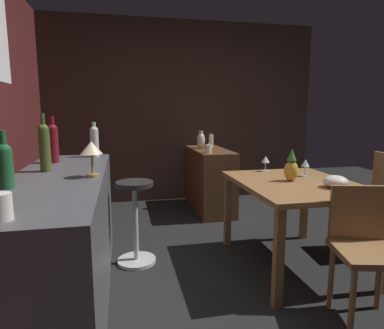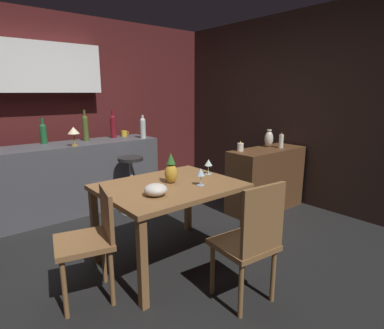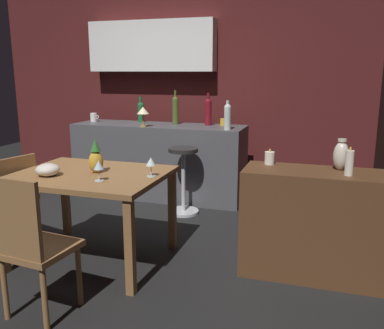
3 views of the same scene
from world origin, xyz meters
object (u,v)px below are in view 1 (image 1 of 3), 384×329
object	(u,v)px
pineapple_centerpiece	(291,167)
wine_bottle_clear	(94,140)
bar_stool	(135,220)
wine_bottle_green	(5,163)
vase_ceramic_ivory	(201,140)
dining_table	(296,192)
wine_glass_right	(266,160)
cup_white	(1,207)
wine_bottle_ruby	(53,141)
pillar_candle_short	(211,141)
chair_near_window	(366,246)
wine_glass_left	(305,164)
wine_bottle_olive	(44,145)
cup_mustard	(54,155)
chair_by_doorway	(374,200)
fruit_bowl	(336,182)
sideboard_cabinet	(210,179)
pillar_candle_tall	(208,149)
counter_lamp	(91,150)

from	to	relation	value
pineapple_centerpiece	wine_bottle_clear	world-z (taller)	wine_bottle_clear
bar_stool	wine_bottle_green	world-z (taller)	wine_bottle_green
wine_bottle_green	vase_ceramic_ivory	xyz separation A→B (m)	(2.38, -1.68, -0.11)
dining_table	vase_ceramic_ivory	bearing A→B (deg)	10.94
wine_glass_right	cup_white	world-z (taller)	cup_white
wine_bottle_green	wine_bottle_ruby	size ratio (longest dim) A/B	0.83
pillar_candle_short	vase_ceramic_ivory	distance (m)	0.17
chair_near_window	pineapple_centerpiece	size ratio (longest dim) A/B	3.09
wine_bottle_ruby	pillar_candle_short	size ratio (longest dim) A/B	1.88
wine_glass_left	wine_bottle_olive	xyz separation A→B (m)	(-0.18, 2.14, 0.23)
cup_white	cup_mustard	bearing A→B (deg)	4.00
chair_by_doorway	fruit_bowl	size ratio (longest dim) A/B	5.09
wine_bottle_green	wine_bottle_olive	xyz separation A→B (m)	(0.51, -0.10, 0.04)
cup_white	pillar_candle_short	size ratio (longest dim) A/B	0.58
wine_bottle_ruby	cup_white	distance (m)	1.51
wine_bottle_green	wine_bottle_olive	bearing A→B (deg)	-11.23
sideboard_cabinet	pillar_candle_tall	size ratio (longest dim) A/B	8.72
wine_bottle_ruby	vase_ceramic_ivory	size ratio (longest dim) A/B	1.65
pillar_candle_tall	wine_bottle_clear	bearing A→B (deg)	116.56
wine_bottle_green	chair_near_window	bearing A→B (deg)	-97.34
chair_near_window	pillar_candle_short	xyz separation A→B (m)	(2.70, 0.27, 0.42)
wine_bottle_ruby	vase_ceramic_ivory	bearing A→B (deg)	-47.59
chair_near_window	bar_stool	distance (m)	1.77
wine_bottle_ruby	counter_lamp	world-z (taller)	wine_bottle_ruby
wine_bottle_clear	wine_bottle_olive	bearing A→B (deg)	158.37
dining_table	cup_white	size ratio (longest dim) A/B	9.97
wine_bottle_green	cup_mustard	size ratio (longest dim) A/B	2.61
dining_table	wine_glass_right	xyz separation A→B (m)	(0.51, 0.05, 0.20)
cup_white	vase_ceramic_ivory	bearing A→B (deg)	-27.14
dining_table	counter_lamp	xyz separation A→B (m)	(-0.26, 1.61, 0.42)
wine_bottle_green	wine_bottle_ruby	distance (m)	0.92
counter_lamp	vase_ceramic_ivory	size ratio (longest dim) A/B	0.99
fruit_bowl	pillar_candle_tall	xyz separation A→B (m)	(1.63, 0.58, 0.08)
dining_table	fruit_bowl	xyz separation A→B (m)	(-0.26, -0.18, 0.14)
sideboard_cabinet	cup_white	xyz separation A→B (m)	(-2.83, 1.61, 0.54)
dining_table	pineapple_centerpiece	size ratio (longest dim) A/B	4.31
bar_stool	fruit_bowl	size ratio (longest dim) A/B	3.96
cup_mustard	counter_lamp	distance (m)	0.96
fruit_bowl	wine_glass_left	bearing A→B (deg)	-1.77
dining_table	bar_stool	bearing A→B (deg)	75.87
chair_near_window	cup_mustard	size ratio (longest dim) A/B	6.89
wine_glass_left	wine_bottle_olive	size ratio (longest dim) A/B	0.38
cup_white	pillar_candle_short	xyz separation A→B (m)	(3.02, -1.68, -0.04)
wine_bottle_clear	pillar_candle_short	distance (m)	1.90
pillar_candle_tall	chair_by_doorway	bearing A→B (deg)	-135.40
chair_near_window	pillar_candle_short	bearing A→B (deg)	5.73
wine_glass_right	pillar_candle_short	bearing A→B (deg)	6.28
cup_white	pillar_candle_short	world-z (taller)	pillar_candle_short
chair_near_window	cup_white	world-z (taller)	cup_white
wine_glass_left	cup_white	distance (m)	2.44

